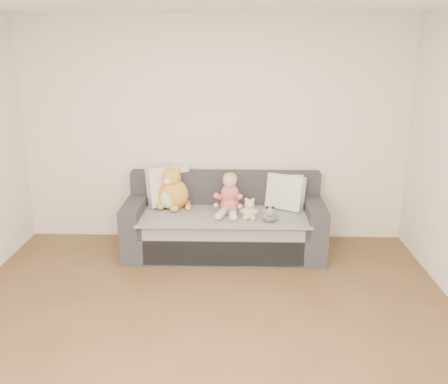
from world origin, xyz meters
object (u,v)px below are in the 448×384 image
sofa (224,224)px  sippy_cup (231,211)px  teddy_bear (249,211)px  plush_cat (173,192)px  toddler (229,196)px

sofa → sippy_cup: (0.08, -0.19, 0.22)m
sofa → teddy_bear: (0.27, -0.27, 0.26)m
plush_cat → sippy_cup: (0.67, -0.27, -0.14)m
sofa → plush_cat: size_ratio=4.14×
teddy_bear → sofa: bearing=140.2°
sofa → teddy_bear: 0.46m
sippy_cup → teddy_bear: bearing=-22.5°
teddy_bear → sippy_cup: 0.22m
sofa → plush_cat: plush_cat is taller
plush_cat → teddy_bear: bearing=1.8°
toddler → plush_cat: plush_cat is taller
sofa → toddler: toddler is taller
sofa → sippy_cup: sofa is taller
sippy_cup → sofa: bearing=112.5°
teddy_bear → sippy_cup: teddy_bear is taller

